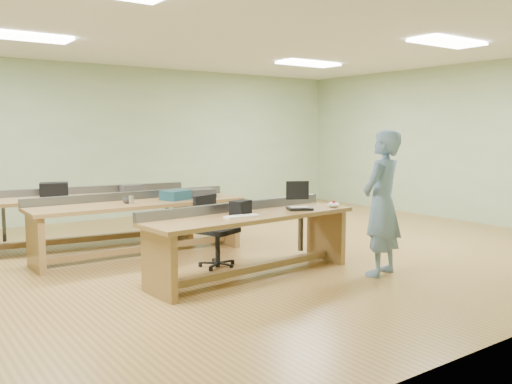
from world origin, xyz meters
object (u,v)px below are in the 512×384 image
laptop_base (300,208)px  camera_bag (241,208)px  workbench_mid (139,216)px  task_chair (215,241)px  workbench_front (251,230)px  mug (127,200)px  parts_bin_grey (199,193)px  drinks_can (131,200)px  person (382,203)px  parts_bin_teal (176,195)px  workbench_back (95,208)px

laptop_base → camera_bag: camera_bag is taller
workbench_mid → task_chair: task_chair is taller
workbench_front → mug: 1.94m
parts_bin_grey → drinks_can: size_ratio=4.09×
person → camera_bag: (-1.45, 0.85, -0.04)m
workbench_mid → task_chair: 1.28m
camera_bag → parts_bin_grey: camera_bag is taller
workbench_front → laptop_base: size_ratio=9.39×
parts_bin_teal → workbench_mid: bearing=171.2°
workbench_mid → parts_bin_teal: size_ratio=7.80×
camera_bag → parts_bin_grey: bearing=54.0°
workbench_back → parts_bin_teal: 1.43m
parts_bin_teal → parts_bin_grey: parts_bin_teal is taller
workbench_back → mug: bearing=-80.8°
parts_bin_grey → mug: parts_bin_grey is taller
task_chair → mug: (-0.73, 1.09, 0.46)m
laptop_base → drinks_can: (-1.50, 1.71, 0.04)m
camera_bag → mug: 1.86m
workbench_mid → mug: (-0.19, -0.06, 0.24)m
camera_bag → mug: size_ratio=2.19×
workbench_back → laptop_base: bearing=-55.3°
workbench_front → task_chair: 0.69m
parts_bin_teal → mug: size_ratio=3.36×
task_chair → mug: 1.39m
workbench_back → person: bearing=-52.7°
workbench_front → person: (1.31, -0.85, 0.32)m
workbench_front → workbench_mid: size_ratio=0.93×
workbench_back → camera_bag: (0.74, -2.89, 0.27)m
workbench_front → workbench_back: same height
laptop_base → camera_bag: (-0.83, 0.08, 0.07)m
person → parts_bin_teal: person is taller
task_chair → workbench_back: bearing=88.4°
workbench_front → drinks_can: same height
parts_bin_teal → mug: (-0.72, 0.02, -0.02)m
workbench_mid → person: bearing=-53.0°
laptop_base → task_chair: size_ratio=0.32×
parts_bin_grey → mug: 1.13m
workbench_back → mug: (0.05, -1.16, 0.24)m
workbench_front → parts_bin_teal: parts_bin_teal is taller
workbench_back → drinks_can: bearing=-80.0°
workbench_mid → camera_bag: camera_bag is taller
workbench_mid → camera_bag: 1.88m
mug → person: bearing=-50.2°
person → drinks_can: 3.27m
workbench_front → mug: workbench_front is taller
workbench_back → laptop_base: size_ratio=10.47×
parts_bin_grey → drinks_can: parts_bin_grey is taller
workbench_mid → laptop_base: (1.33, -1.87, 0.21)m
workbench_mid → workbench_back: 1.12m
task_chair → parts_bin_grey: (0.40, 1.12, 0.48)m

